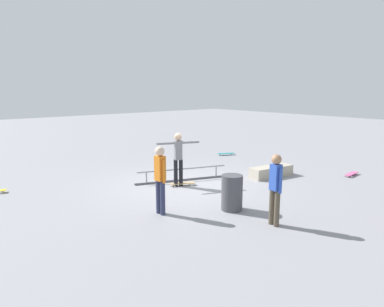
# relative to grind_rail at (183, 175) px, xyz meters

# --- Properties ---
(ground_plane) EXTENTS (60.00, 60.00, 0.00)m
(ground_plane) POSITION_rel_grind_rail_xyz_m (0.41, 0.51, -0.18)
(ground_plane) COLOR gray
(grind_rail) EXTENTS (3.16, 1.31, 0.42)m
(grind_rail) POSITION_rel_grind_rail_xyz_m (0.00, 0.00, 0.00)
(grind_rail) COLOR black
(grind_rail) RESTS_ON ground_plane
(skate_ledge) EXTENTS (1.72, 0.73, 0.37)m
(skate_ledge) POSITION_rel_grind_rail_xyz_m (-2.72, 1.61, 0.00)
(skate_ledge) COLOR #B2A893
(skate_ledge) RESTS_ON ground_plane
(skater_main) EXTENTS (1.30, 0.59, 1.71)m
(skater_main) POSITION_rel_grind_rail_xyz_m (0.53, 0.46, 0.81)
(skater_main) COLOR black
(skater_main) RESTS_ON ground_plane
(skateboard_main) EXTENTS (0.81, 0.53, 0.09)m
(skateboard_main) POSITION_rel_grind_rail_xyz_m (0.41, 0.51, -0.11)
(skateboard_main) COLOR tan
(skateboard_main) RESTS_ON ground_plane
(bystander_orange_shirt) EXTENTS (0.23, 0.38, 1.70)m
(bystander_orange_shirt) POSITION_rel_grind_rail_xyz_m (2.39, 2.14, 0.78)
(bystander_orange_shirt) COLOR #2D3351
(bystander_orange_shirt) RESTS_ON ground_plane
(bystander_blue_shirt) EXTENTS (0.23, 0.38, 1.65)m
(bystander_blue_shirt) POSITION_rel_grind_rail_xyz_m (0.82, 4.39, 0.75)
(bystander_blue_shirt) COLOR brown
(bystander_blue_shirt) RESTS_ON ground_plane
(loose_skateboard_teal) EXTENTS (0.81, 0.52, 0.09)m
(loose_skateboard_teal) POSITION_rel_grind_rail_xyz_m (-4.35, -2.21, -0.11)
(loose_skateboard_teal) COLOR teal
(loose_skateboard_teal) RESTS_ON ground_plane
(loose_skateboard_pink) EXTENTS (0.81, 0.31, 0.09)m
(loose_skateboard_pink) POSITION_rel_grind_rail_xyz_m (-5.03, 3.38, -0.11)
(loose_skateboard_pink) COLOR #E05993
(loose_skateboard_pink) RESTS_ON ground_plane
(trash_bin) EXTENTS (0.54, 0.54, 0.91)m
(trash_bin) POSITION_rel_grind_rail_xyz_m (0.82, 3.07, 0.27)
(trash_bin) COLOR #47474C
(trash_bin) RESTS_ON ground_plane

